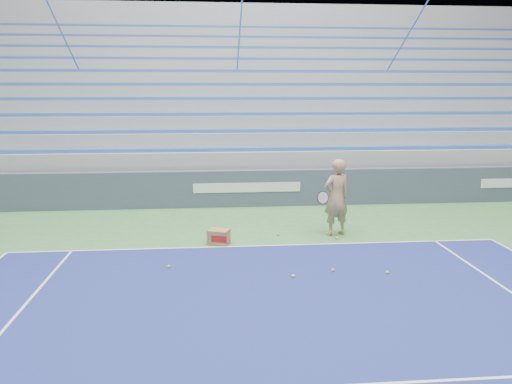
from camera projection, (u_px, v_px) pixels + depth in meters
sponsor_barrier at (247, 188)px, 15.03m from camera, size 30.00×0.32×1.10m
bleachers at (237, 117)px, 20.24m from camera, size 31.00×9.15×7.30m
tennis_player at (336, 198)px, 11.93m from camera, size 1.00×0.94×1.86m
ball_box at (219, 237)px, 11.36m from camera, size 0.55×0.48×0.34m
tennis_ball_0 at (333, 270)px, 9.65m from camera, size 0.07×0.07×0.07m
tennis_ball_1 at (293, 276)px, 9.35m from camera, size 0.07×0.07×0.07m
tennis_ball_2 at (387, 273)px, 9.53m from camera, size 0.07×0.07×0.07m
tennis_ball_3 at (337, 238)px, 11.77m from camera, size 0.07×0.07×0.07m
tennis_ball_4 at (169, 267)px, 9.85m from camera, size 0.07×0.07×0.07m
tennis_ball_5 at (278, 234)px, 12.05m from camera, size 0.07×0.07×0.07m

